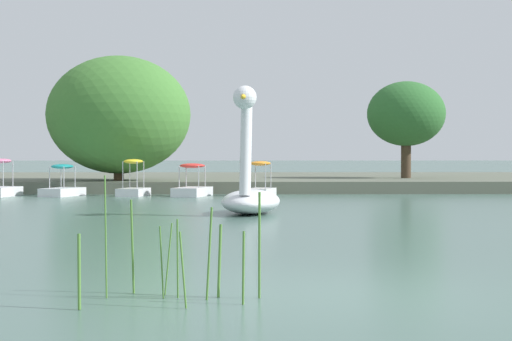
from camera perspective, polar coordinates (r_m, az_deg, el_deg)
name	(u,v)px	position (r m, az deg, el deg)	size (l,w,h in m)	color
ground_plane	(334,294)	(9.77, 5.68, -8.88)	(678.99, 678.99, 0.00)	#47665B
shore_bank_far	(259,181)	(46.05, 0.21, -0.74)	(140.87, 22.04, 0.55)	#5B6051
swan_boat	(250,191)	(23.02, -0.43, -1.47)	(2.16, 3.53, 3.66)	white
pedal_boat_orange	(260,185)	(33.52, 0.32, -1.03)	(1.45, 2.03, 1.49)	white
pedal_boat_red	(192,186)	(33.62, -4.64, -1.16)	(1.71, 2.50, 1.40)	white
pedal_boat_yellow	(133,185)	(34.07, -8.87, -1.03)	(1.34, 1.88, 1.58)	white
pedal_boat_teal	(62,187)	(34.62, -13.84, -1.16)	(1.71, 2.36, 1.36)	white
pedal_boat_pink	(1,186)	(35.02, -17.97, -1.09)	(1.41, 2.08, 1.60)	white
tree_willow_near_path	(119,115)	(37.73, -9.92, 3.98)	(8.27, 7.79, 5.87)	#4C3823
tree_sapling_by_fence	(406,114)	(42.07, 10.82, 4.03)	(5.62, 5.60, 5.08)	#423323
reed_clump_foreground	(179,256)	(9.27, -5.58, -6.22)	(2.04, 1.07, 1.45)	#4C7F33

